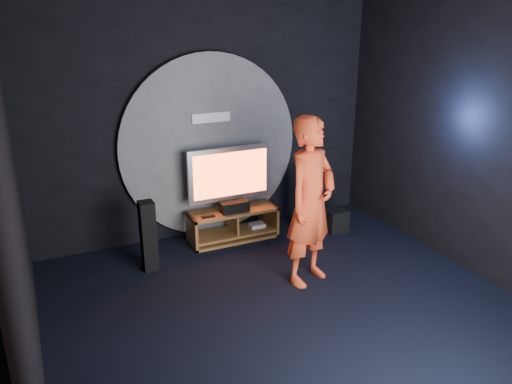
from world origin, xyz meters
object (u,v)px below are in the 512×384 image
tv (230,175)px  subwoofer (335,220)px  player (311,202)px  media_console (233,226)px  tower_speaker_left (148,236)px  tower_speaker_right (304,203)px

tv → subwoofer: 1.75m
tv → player: player is taller
media_console → tower_speaker_left: size_ratio=1.40×
tower_speaker_right → player: (-0.67, -1.26, 0.55)m
media_console → tower_speaker_left: 1.39m
tv → player: size_ratio=0.61×
tower_speaker_left → tv: bearing=19.5°
tower_speaker_left → tower_speaker_right: 2.35m
tv → player: bearing=-76.3°
media_console → player: (0.37, -1.47, 0.81)m
subwoofer → player: size_ratio=0.17×
tower_speaker_left → tower_speaker_right: same height
tower_speaker_left → subwoofer: tower_speaker_left is taller
tower_speaker_right → player: bearing=-118.0°
media_console → player: size_ratio=0.63×
tower_speaker_left → player: (1.67, -1.08, 0.55)m
tower_speaker_left → player: player is taller
media_console → tv: (-0.01, 0.07, 0.74)m
media_console → tower_speaker_right: (1.04, -0.22, 0.26)m
tv → subwoofer: bearing=-16.4°
tower_speaker_right → tv: bearing=164.7°
media_console → tower_speaker_left: bearing=-163.3°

